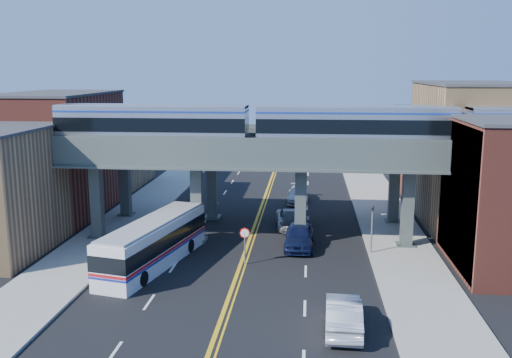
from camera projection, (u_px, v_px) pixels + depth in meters
ground at (235, 280)px, 36.49m from camera, size 120.00×120.00×0.00m
sidewalk_west at (113, 231)px, 47.30m from camera, size 5.00×70.00×0.16m
sidewalk_east at (395, 238)px, 45.19m from camera, size 5.00×70.00×0.16m
building_west_b at (59, 154)px, 52.78m from camera, size 8.00×14.00×11.00m
building_west_c at (109, 151)px, 65.77m from camera, size 8.00×10.00×8.00m
building_east_b at (470, 155)px, 49.29m from camera, size 8.00×14.00×12.00m
building_east_c at (437, 151)px, 62.28m from camera, size 8.00×10.00×9.00m
mural_panel at (457, 199)px, 38.16m from camera, size 0.10×9.50×9.50m
elevated_viaduct_near at (248, 161)px, 43.08m from camera, size 52.00×3.60×7.40m
elevated_viaduct_far at (257, 148)px, 49.92m from camera, size 52.00×3.60×7.40m
transit_train at (355, 126)px, 41.84m from camera, size 44.88×2.81×3.27m
stop_sign at (245, 240)px, 39.06m from camera, size 0.76×0.09×2.63m
traffic_signal at (372, 224)px, 41.07m from camera, size 0.15×0.18×4.10m
transit_bus at (154, 243)px, 39.00m from camera, size 5.10×11.99×3.01m
car_lane_a at (299, 236)px, 42.92m from camera, size 2.24×5.40×1.83m
car_lane_b at (293, 221)px, 47.85m from camera, size 1.67×4.51×1.47m
car_lane_c at (291, 219)px, 48.39m from camera, size 2.92×5.43×1.45m
car_lane_d at (298, 195)px, 57.80m from camera, size 2.27×5.28×1.52m
car_parked_curb at (344, 314)px, 29.36m from camera, size 1.99×5.27×1.72m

